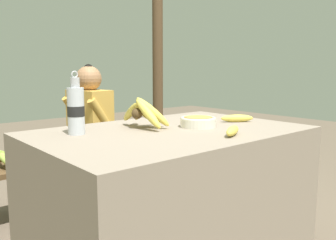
{
  "coord_description": "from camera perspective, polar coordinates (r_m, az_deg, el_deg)",
  "views": [
    {
      "loc": [
        -1.13,
        -1.3,
        1.06
      ],
      "look_at": [
        0.02,
        0.05,
        0.8
      ],
      "focal_mm": 38.0,
      "sensor_mm": 36.0,
      "label": 1
    }
  ],
  "objects": [
    {
      "name": "seated_vendor",
      "position": [
        2.77,
        -13.08,
        -0.98
      ],
      "size": [
        0.43,
        0.41,
        1.09
      ],
      "rotation": [
        0.0,
        0.0,
        3.28
      ],
      "color": "#232328",
      "rests_on": "ground_plane"
    },
    {
      "name": "wooden_bench",
      "position": [
        2.79,
        -16.55,
        -7.1
      ],
      "size": [
        1.58,
        0.32,
        0.4
      ],
      "color": "brown",
      "rests_on": "ground_plane"
    },
    {
      "name": "support_post_far",
      "position": [
        3.75,
        -1.66,
        9.59
      ],
      "size": [
        0.11,
        0.11,
        2.29
      ],
      "color": "#4C3823",
      "rests_on": "ground_plane"
    },
    {
      "name": "banana_bunch_green",
      "position": [
        2.63,
        -24.7,
        -5.58
      ],
      "size": [
        0.18,
        0.29,
        0.14
      ],
      "color": "#4C381E",
      "rests_on": "wooden_bench"
    },
    {
      "name": "banana_bunch_ripe",
      "position": [
        1.79,
        -3.99,
        1.2
      ],
      "size": [
        0.19,
        0.35,
        0.17
      ],
      "color": "#4C381E",
      "rests_on": "market_counter"
    },
    {
      "name": "loose_banana_front",
      "position": [
        1.62,
        10.3,
        -1.7
      ],
      "size": [
        0.18,
        0.12,
        0.04
      ],
      "rotation": [
        0.0,
        0.0,
        0.48
      ],
      "color": "#E0C64C",
      "rests_on": "market_counter"
    },
    {
      "name": "loose_banana_side",
      "position": [
        2.03,
        11.01,
        0.28
      ],
      "size": [
        0.18,
        0.14,
        0.04
      ],
      "rotation": [
        0.0,
        0.0,
        -0.61
      ],
      "color": "#E0C64C",
      "rests_on": "market_counter"
    },
    {
      "name": "market_counter",
      "position": [
        1.85,
        0.45,
        -13.23
      ],
      "size": [
        1.31,
        0.87,
        0.76
      ],
      "color": "gray",
      "rests_on": "ground_plane"
    },
    {
      "name": "serving_bowl",
      "position": [
        1.83,
        4.84,
        -0.2
      ],
      "size": [
        0.18,
        0.18,
        0.05
      ],
      "color": "silver",
      "rests_on": "market_counter"
    },
    {
      "name": "water_bottle",
      "position": [
        1.66,
        -14.56,
        1.62
      ],
      "size": [
        0.08,
        0.08,
        0.29
      ],
      "color": "silver",
      "rests_on": "market_counter"
    }
  ]
}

